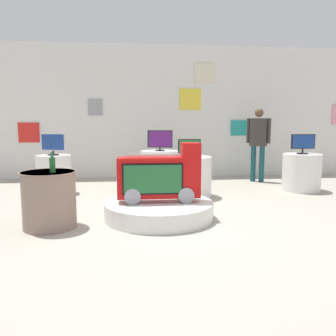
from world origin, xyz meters
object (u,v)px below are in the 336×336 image
Objects in this scene: tv_on_left_rear at (189,147)px; tv_on_right_rear at (53,143)px; tv_on_center_rear at (303,143)px; display_pedestal_center_rear at (301,172)px; tv_on_far_right at (160,140)px; display_pedestal_left_rear at (189,177)px; bottle_on_side_table at (52,164)px; side_table_round at (49,199)px; shopper_browsing_near_truck at (258,139)px; novelty_firetruck_tv at (160,178)px; main_display_pedestal at (159,210)px; display_pedestal_right_rear at (54,174)px; display_pedestal_far_right at (160,167)px.

tv_on_left_rear is 2.67m from tv_on_right_rear.
tv_on_center_rear is at bearing -2.33° from tv_on_right_rear.
tv_on_far_right is at bearing 159.52° from display_pedestal_center_rear.
display_pedestal_left_rear is 1.52× the size of tv_on_far_right.
tv_on_far_right is at bearing 63.37° from bottle_on_side_table.
side_table_round is 0.49m from bottle_on_side_table.
side_table_round is at bearing -79.00° from tv_on_right_rear.
bottle_on_side_table is at bearing -116.63° from tv_on_far_right.
tv_on_left_rear is at bearing -141.27° from shopper_browsing_near_truck.
novelty_firetruck_tv is 1.55m from side_table_round.
tv_on_right_rear is (-1.93, 2.00, 0.87)m from main_display_pedestal.
shopper_browsing_near_truck is at bearing 12.03° from display_pedestal_right_rear.
main_display_pedestal is 3.71× the size of tv_on_left_rear.
bottle_on_side_table is at bearing -163.98° from main_display_pedestal.
tv_on_left_rear reaches higher than display_pedestal_right_rear.
tv_on_right_rear is 0.64× the size of side_table_round.
tv_on_far_right is (0.24, 2.86, 0.89)m from main_display_pedestal.
tv_on_far_right is (2.17, 0.86, 0.63)m from display_pedestal_right_rear.
main_display_pedestal is at bearing -94.75° from tv_on_far_right.
novelty_firetruck_tv is at bearing 11.25° from side_table_round.
tv_on_left_rear is (0.66, 1.46, 0.34)m from novelty_firetruck_tv.
display_pedestal_center_rear is at bearing -2.32° from display_pedestal_right_rear.
tv_on_center_rear is 3.10m from display_pedestal_far_right.
novelty_firetruck_tv is 1.41× the size of display_pedestal_left_rear.
tv_on_center_rear is at bearing -90.74° from display_pedestal_center_rear.
tv_on_left_rear reaches higher than display_pedestal_left_rear.
side_table_round is (0.45, -2.31, 0.01)m from display_pedestal_right_rear.
tv_on_center_rear is (-0.00, -0.00, 0.60)m from display_pedestal_center_rear.
tv_on_center_rear is 4.99m from bottle_on_side_table.
tv_on_right_rear is 4.60m from shopper_browsing_near_truck.
tv_on_left_rear is 1.48m from tv_on_far_right.
bottle_on_side_table is (-1.40, -0.40, 0.74)m from main_display_pedestal.
side_table_round is (-4.57, -2.10, -0.60)m from tv_on_center_rear.
tv_on_far_right reaches higher than display_pedestal_left_rear.
tv_on_center_rear is 0.90× the size of tv_on_far_right.
tv_on_center_rear reaches higher than novelty_firetruck_tv.
tv_on_left_rear is 2.84m from side_table_round.
display_pedestal_center_rear is (3.06, 1.81, -0.22)m from novelty_firetruck_tv.
shopper_browsing_near_truck is (1.89, 1.51, 0.63)m from display_pedestal_left_rear.
bottle_on_side_table is at bearing -164.48° from novelty_firetruck_tv.
side_table_round is 2.88× the size of bottle_on_side_table.
bottle_on_side_table reaches higher than display_pedestal_center_rear.
display_pedestal_center_rear is at bearing -2.28° from tv_on_right_rear.
tv_on_right_rear is at bearing 168.16° from display_pedestal_left_rear.
main_display_pedestal is at bearing -149.71° from display_pedestal_center_rear.
display_pedestal_left_rear reaches higher than main_display_pedestal.
tv_on_right_rear is (-5.01, 0.20, 0.61)m from display_pedestal_center_rear.
tv_on_far_right is at bearing 107.39° from tv_on_left_rear.
tv_on_right_rear is at bearing -158.29° from tv_on_far_right.
display_pedestal_center_rear is 1.42m from shopper_browsing_near_truck.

